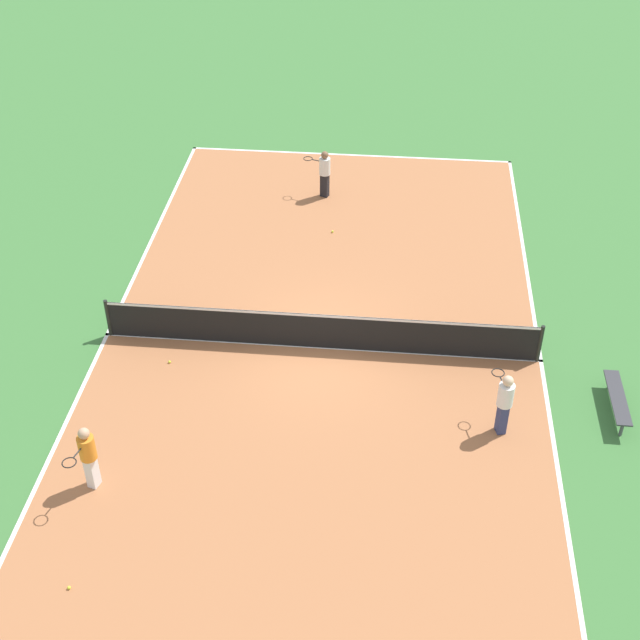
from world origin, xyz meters
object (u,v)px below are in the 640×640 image
at_px(bench, 617,398).
at_px(player_near_white, 505,400).
at_px(player_far_white, 324,171).
at_px(player_center_orange, 88,454).
at_px(tennis_ball_near_net, 69,588).
at_px(tennis_ball_left_sideline, 333,232).
at_px(tennis_ball_right_alley, 170,362).
at_px(tennis_net, 320,330).

relative_size(bench, player_near_white, 1.18).
xyz_separation_m(player_far_white, player_center_orange, (3.73, 13.06, 0.03)).
bearing_deg(bench, tennis_ball_near_net, -61.38).
xyz_separation_m(player_far_white, tennis_ball_left_sideline, (-0.47, 2.27, -0.87)).
bearing_deg(bench, player_far_white, -140.95).
relative_size(player_center_orange, tennis_ball_right_alley, 24.14).
xyz_separation_m(player_far_white, tennis_ball_right_alley, (3.07, 8.89, -0.87)).
relative_size(tennis_ball_right_alley, tennis_ball_left_sideline, 1.00).
bearing_deg(tennis_ball_right_alley, tennis_ball_left_sideline, -118.09).
height_order(tennis_net, tennis_ball_right_alley, tennis_net).
height_order(tennis_net, player_near_white, player_near_white).
height_order(player_far_white, player_near_white, player_near_white).
distance_m(player_center_orange, tennis_ball_right_alley, 4.32).
xyz_separation_m(bench, tennis_ball_near_net, (11.20, 6.11, -0.34)).
distance_m(player_far_white, tennis_ball_right_alley, 9.45).
xyz_separation_m(tennis_net, bench, (-7.14, 1.68, -0.18)).
bearing_deg(player_far_white, bench, 149.37).
relative_size(tennis_net, player_center_orange, 6.76).
distance_m(bench, tennis_ball_right_alley, 10.87).
height_order(player_near_white, tennis_ball_left_sideline, player_near_white).
height_order(player_near_white, tennis_ball_near_net, player_near_white).
xyz_separation_m(tennis_ball_near_net, tennis_ball_left_sideline, (-3.89, -13.43, 0.00)).
relative_size(player_center_orange, tennis_ball_near_net, 24.14).
height_order(tennis_net, player_center_orange, player_center_orange).
relative_size(bench, player_center_orange, 1.17).
relative_size(tennis_net, tennis_ball_left_sideline, 163.27).
xyz_separation_m(player_near_white, tennis_ball_left_sideline, (4.57, -8.27, -0.90)).
bearing_deg(player_near_white, tennis_ball_right_alley, 63.91).
height_order(player_center_orange, player_near_white, player_center_orange).
relative_size(player_center_orange, tennis_ball_left_sideline, 24.14).
relative_size(player_near_white, tennis_ball_near_net, 24.08).
distance_m(tennis_net, tennis_ball_near_net, 8.80).
bearing_deg(tennis_net, player_far_white, -85.45).
height_order(player_far_white, tennis_ball_near_net, player_far_white).
bearing_deg(player_center_orange, tennis_net, 155.45).
bearing_deg(tennis_net, player_near_white, 149.09).
bearing_deg(tennis_ball_left_sideline, player_far_white, -78.40).
xyz_separation_m(player_center_orange, tennis_ball_near_net, (-0.31, 2.63, -0.91)).
bearing_deg(tennis_ball_near_net, tennis_ball_left_sideline, -106.17).
bearing_deg(player_far_white, player_center_orange, 94.36).
height_order(tennis_net, bench, tennis_net).
bearing_deg(player_near_white, tennis_ball_left_sideline, 14.29).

